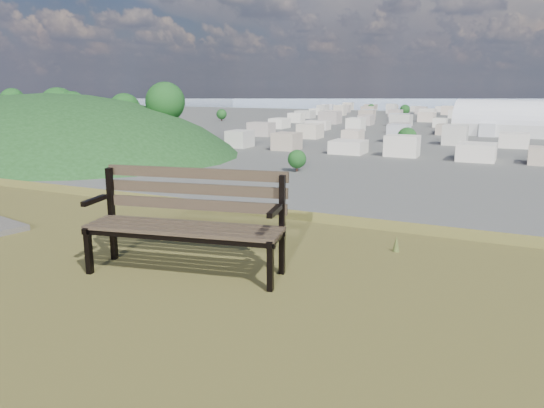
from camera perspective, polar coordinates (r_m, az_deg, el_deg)
The scene contains 7 objects.
park_bench at distance 5.28m, azimuth -9.04°, elevation -1.23°, with size 2.01×0.98×1.01m.
arena at distance 310.62m, azimuth 24.50°, elevation 7.76°, with size 60.38×29.90×24.64m.
green_wooded_hill at distance 232.29m, azimuth -22.70°, elevation 5.19°, with size 182.12×145.69×91.06m.
city_blocks at distance 397.66m, azimuth 25.06°, elevation 8.23°, with size 395.00×361.00×7.00m.
city_trees at distance 323.66m, azimuth 20.18°, elevation 8.10°, with size 406.52×387.20×9.98m.
bay_water at distance 902.92m, azimuth 25.51°, elevation 9.85°, with size 2400.00×700.00×0.12m, color #8BA4B1.
far_hills at distance 1406.92m, azimuth 23.23°, elevation 11.71°, with size 2050.00×340.00×60.00m.
Camera 1 is at (3.57, -2.52, 26.83)m, focal length 35.00 mm.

